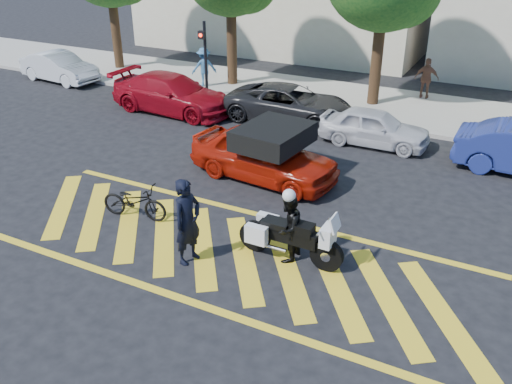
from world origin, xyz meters
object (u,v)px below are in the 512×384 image
at_px(police_motorcycle, 288,236).
at_px(red_convertible, 264,155).
at_px(officer_bike, 188,222).
at_px(bicycle, 134,201).
at_px(parked_left, 172,94).
at_px(parked_mid_right, 374,127).
at_px(parked_mid_left, 290,104).
at_px(officer_moto, 288,228).
at_px(parked_far_left, 59,67).

bearing_deg(police_motorcycle, red_convertible, 123.99).
distance_m(officer_bike, bicycle, 2.57).
distance_m(parked_left, parked_mid_right, 8.03).
relative_size(police_motorcycle, parked_mid_left, 0.52).
relative_size(police_motorcycle, parked_mid_right, 0.68).
distance_m(bicycle, parked_mid_right, 8.63).
distance_m(police_motorcycle, officer_moto, 0.21).
xyz_separation_m(bicycle, red_convertible, (1.89, 3.59, 0.29)).
bearing_deg(bicycle, officer_moto, -98.20).
distance_m(officer_bike, parked_mid_right, 8.81).
xyz_separation_m(bicycle, parked_mid_right, (4.02, 7.63, 0.16)).
height_order(police_motorcycle, parked_left, parked_left).
bearing_deg(parked_far_left, parked_mid_left, -85.53).
bearing_deg(parked_mid_left, red_convertible, -168.05).
bearing_deg(parked_left, parked_mid_right, -86.83).
bearing_deg(parked_mid_left, parked_far_left, 85.71).
relative_size(officer_moto, parked_left, 0.32).
xyz_separation_m(officer_bike, officer_moto, (1.93, 1.05, -0.19)).
bearing_deg(officer_bike, police_motorcycle, -50.94).
distance_m(red_convertible, parked_mid_right, 4.57).
relative_size(red_convertible, parked_left, 0.88).
bearing_deg(parked_far_left, parked_mid_right, -88.81).
height_order(officer_moto, parked_mid_left, officer_moto).
bearing_deg(red_convertible, bicycle, 158.47).
height_order(officer_moto, parked_left, officer_moto).
xyz_separation_m(parked_left, parked_mid_left, (4.54, 1.11, -0.06)).
xyz_separation_m(officer_bike, bicycle, (-2.30, 1.00, -0.53)).
height_order(parked_far_left, parked_left, parked_left).
height_order(bicycle, parked_left, parked_left).
relative_size(officer_bike, parked_far_left, 0.49).
xyz_separation_m(police_motorcycle, parked_left, (-8.26, 7.41, 0.13)).
height_order(red_convertible, parked_far_left, red_convertible).
distance_m(officer_moto, parked_left, 11.09).
bearing_deg(bicycle, officer_bike, -122.32).
bearing_deg(officer_bike, parked_mid_right, -0.47).
distance_m(red_convertible, parked_left, 7.06).
xyz_separation_m(officer_bike, red_convertible, (-0.41, 4.59, -0.24)).
xyz_separation_m(officer_bike, parked_far_left, (-13.55, 9.74, -0.33)).
bearing_deg(red_convertible, parked_far_left, 74.87).
relative_size(bicycle, parked_mid_left, 0.37).
bearing_deg(red_convertible, officer_bike, -168.59).
bearing_deg(parked_left, officer_bike, -141.35).
relative_size(officer_bike, red_convertible, 0.45).
distance_m(bicycle, red_convertible, 4.07).
distance_m(police_motorcycle, parked_far_left, 17.77).
distance_m(officer_moto, parked_mid_left, 9.29).
distance_m(parked_mid_left, parked_mid_right, 3.61).
relative_size(officer_bike, police_motorcycle, 0.80).
distance_m(bicycle, parked_mid_left, 8.58).
distance_m(officer_moto, parked_far_left, 17.76).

